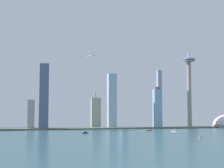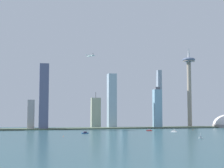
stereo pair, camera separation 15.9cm
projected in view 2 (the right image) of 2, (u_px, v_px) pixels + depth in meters
ground_plane at (153, 143)px, 480.70m from camera, size 6000.00×6000.00×0.00m
waterfront_pier at (94, 128)px, 894.92m from camera, size 829.60×52.80×3.17m
observation_tower at (189, 77)px, 995.06m from camera, size 37.76×37.76×293.73m
skyscraper_0 at (193, 118)px, 1040.55m from camera, size 22.94×17.59×58.52m
skyscraper_1 at (112, 101)px, 941.21m from camera, size 23.17×23.98×152.51m
skyscraper_3 at (44, 96)px, 859.38m from camera, size 23.60×16.26×169.76m
skyscraper_4 at (157, 108)px, 936.12m from camera, size 22.31×18.12×115.17m
skyscraper_5 at (124, 97)px, 1027.62m from camera, size 17.93×22.36×204.55m
skyscraper_7 at (31, 115)px, 859.21m from camera, size 17.73×18.72×76.38m
skyscraper_8 at (159, 99)px, 993.99m from camera, size 12.19×23.50×168.88m
skyscraper_10 at (96, 112)px, 992.62m from camera, size 27.58×20.38×103.76m
boat_0 at (201, 138)px, 571.21m from camera, size 6.56×3.41×10.09m
boat_1 at (149, 130)px, 802.47m from camera, size 13.62×11.52×4.36m
boat_3 at (174, 131)px, 756.97m from camera, size 11.69×12.78×9.99m
boat_4 at (85, 133)px, 704.62m from camera, size 15.07×6.47×4.11m
channel_buoy_0 at (63, 136)px, 617.94m from camera, size 1.80×1.80×1.53m
channel_buoy_1 at (193, 130)px, 834.46m from camera, size 1.83×1.83×1.60m
airplane at (90, 56)px, 950.13m from camera, size 32.50×30.24×7.89m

